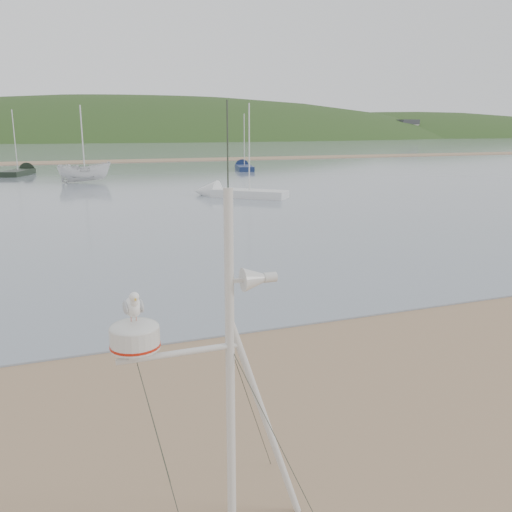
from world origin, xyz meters
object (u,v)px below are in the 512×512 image
object	(u,v)px
mast_rig	(227,443)
sailboat_dark_mid	(25,171)
boat_white	(84,156)
sailboat_white_near	(226,192)
sailboat_blue_far	(243,167)

from	to	relation	value
mast_rig	sailboat_dark_mid	world-z (taller)	sailboat_dark_mid
boat_white	mast_rig	bearing A→B (deg)	177.70
sailboat_white_near	sailboat_blue_far	bearing A→B (deg)	68.11
mast_rig	sailboat_blue_far	size ratio (longest dim) A/B	0.72
mast_rig	sailboat_dark_mid	bearing A→B (deg)	94.19
mast_rig	sailboat_dark_mid	distance (m)	54.32
sailboat_blue_far	sailboat_white_near	xyz separation A→B (m)	(-9.21, -22.93, -0.00)
mast_rig	sailboat_white_near	world-z (taller)	sailboat_white_near
sailboat_blue_far	sailboat_white_near	size ratio (longest dim) A/B	1.02
sailboat_dark_mid	sailboat_blue_far	bearing A→B (deg)	-4.18
sailboat_dark_mid	sailboat_white_near	distance (m)	27.96
sailboat_white_near	sailboat_dark_mid	bearing A→B (deg)	118.43
boat_white	sailboat_blue_far	size ratio (longest dim) A/B	0.65
mast_rig	sailboat_blue_far	bearing A→B (deg)	70.54
boat_white	sailboat_dark_mid	bearing A→B (deg)	23.55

